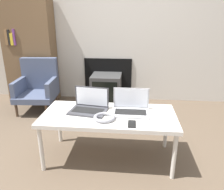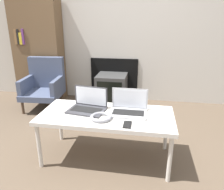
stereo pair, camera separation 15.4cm
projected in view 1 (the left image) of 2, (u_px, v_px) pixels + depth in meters
ground_plane at (106, 173)px, 1.93m from camera, size 14.00×14.00×0.00m
wall_back at (121, 18)px, 3.31m from camera, size 7.00×0.08×2.60m
table at (109, 118)px, 2.00m from camera, size 1.21×0.57×0.46m
laptop_left at (89, 106)px, 2.05m from camera, size 0.37×0.28×0.21m
laptop_right at (131, 108)px, 2.02m from camera, size 0.34×0.24×0.21m
headphones at (104, 117)px, 1.88m from camera, size 0.19×0.19×0.03m
phone at (132, 124)px, 1.79m from camera, size 0.06×0.13×0.01m
tv at (106, 89)px, 3.42m from camera, size 0.45×0.45×0.46m
armchair at (38, 85)px, 3.18m from camera, size 0.57×0.58×0.74m
bookshelf at (30, 50)px, 3.40m from camera, size 0.76×0.32×1.65m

